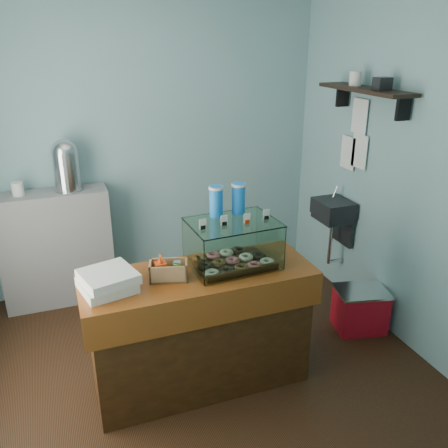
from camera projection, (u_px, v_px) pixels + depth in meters
name	position (u px, v px, depth m)	size (l,w,h in m)	color
ground	(191.00, 359.00, 3.78)	(3.50, 3.50, 0.00)	black
room_shell	(188.00, 148.00, 3.16)	(3.54, 3.04, 2.82)	#72A4A7
counter	(200.00, 328.00, 3.39)	(1.60, 0.60, 0.90)	#45240D
back_shelf	(57.00, 248.00, 4.43)	(1.00, 0.32, 1.10)	gray
display_case	(231.00, 241.00, 3.31)	(0.62, 0.47, 0.55)	black
condiment_crate	(167.00, 270.00, 3.13)	(0.28, 0.21, 0.17)	#AA7C55
pastry_boxes	(108.00, 281.00, 3.00)	(0.39, 0.39, 0.13)	silver
coffee_urn	(66.00, 164.00, 4.19)	(0.25, 0.25, 0.47)	silver
red_cooler	(360.00, 309.00, 4.12)	(0.50, 0.42, 0.38)	red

